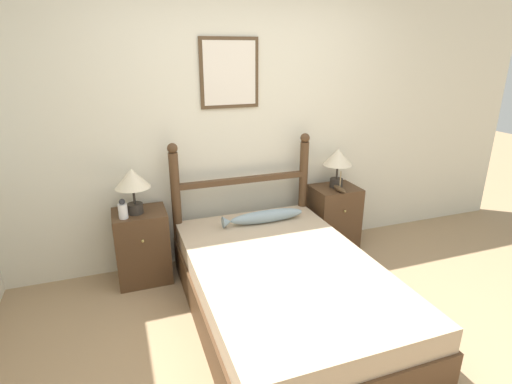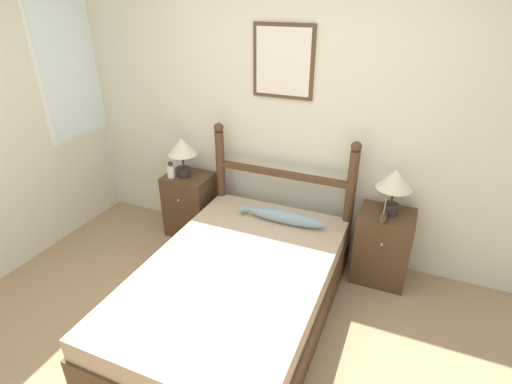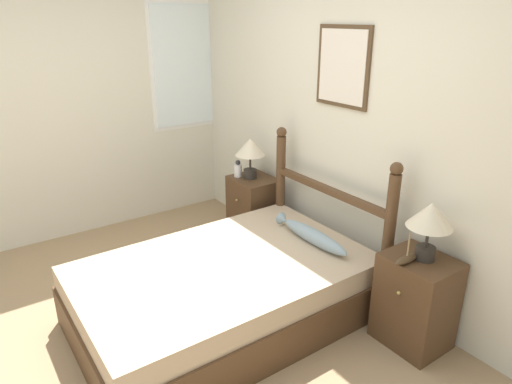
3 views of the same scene
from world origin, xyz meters
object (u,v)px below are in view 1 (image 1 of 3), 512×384
(nightstand_left, at_px, (142,246))
(fish_pillow, at_px, (264,217))
(bed, at_px, (284,290))
(table_lamp_right, at_px, (338,159))
(bottle, at_px, (123,210))
(model_boat, at_px, (340,189))
(table_lamp_left, at_px, (132,181))
(nightstand_right, at_px, (334,217))

(nightstand_left, xyz_separation_m, fish_pillow, (1.06, -0.19, 0.20))
(bed, xyz_separation_m, fish_pillow, (0.11, 0.72, 0.29))
(nightstand_left, xyz_separation_m, table_lamp_right, (1.90, 0.01, 0.60))
(bed, distance_m, bottle, 1.43)
(bottle, xyz_separation_m, model_boat, (1.98, -0.02, -0.05))
(bed, bearing_deg, table_lamp_left, 137.41)
(bed, xyz_separation_m, table_lamp_left, (-0.97, 0.89, 0.69))
(table_lamp_right, distance_m, bottle, 2.03)
(model_boat, bearing_deg, nightstand_left, 176.36)
(bed, bearing_deg, bottle, 142.59)
(bed, bearing_deg, model_boat, 40.95)
(nightstand_left, bearing_deg, model_boat, -3.64)
(table_lamp_right, bearing_deg, nightstand_left, -179.66)
(nightstand_left, bearing_deg, nightstand_right, 0.00)
(fish_pillow, bearing_deg, table_lamp_right, 13.62)
(bed, xyz_separation_m, bottle, (-1.07, 0.82, 0.48))
(bed, relative_size, table_lamp_right, 5.29)
(model_boat, bearing_deg, table_lamp_right, 74.18)
(bottle, bearing_deg, fish_pillow, -4.66)
(bed, relative_size, fish_pillow, 2.72)
(table_lamp_left, bearing_deg, model_boat, -2.92)
(table_lamp_right, bearing_deg, nightstand_right, -126.91)
(table_lamp_right, height_order, model_boat, table_lamp_right)
(nightstand_left, bearing_deg, fish_pillow, -10.34)
(bed, height_order, table_lamp_right, table_lamp_right)
(table_lamp_left, xyz_separation_m, fish_pillow, (1.08, -0.17, -0.40))
(nightstand_left, distance_m, fish_pillow, 1.09)
(table_lamp_left, bearing_deg, bottle, -142.87)
(nightstand_left, bearing_deg, bed, -44.05)
(nightstand_left, relative_size, bottle, 3.84)
(nightstand_left, distance_m, table_lamp_left, 0.60)
(nightstand_left, xyz_separation_m, bottle, (-0.12, -0.10, 0.39))
(fish_pillow, bearing_deg, nightstand_left, 169.66)
(table_lamp_left, relative_size, bottle, 2.32)
(bed, height_order, nightstand_right, nightstand_right)
(bottle, relative_size, model_boat, 0.79)
(nightstand_left, xyz_separation_m, model_boat, (1.86, -0.12, 0.35))
(nightstand_left, relative_size, nightstand_right, 1.00)
(model_boat, relative_size, fish_pillow, 0.28)
(table_lamp_left, distance_m, model_boat, 1.91)
(nightstand_right, relative_size, table_lamp_left, 1.65)
(bottle, bearing_deg, nightstand_left, 37.98)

